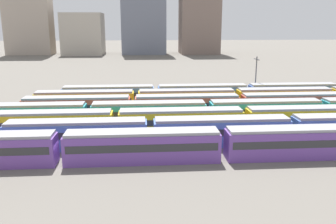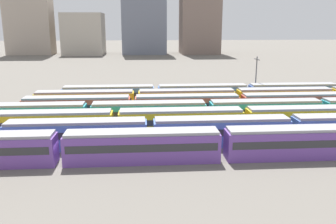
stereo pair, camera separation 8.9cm
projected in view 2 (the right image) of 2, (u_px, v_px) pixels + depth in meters
ground_plane at (86, 126)px, 56.51m from camera, size 600.00×600.00×0.00m
train_track_0 at (222, 144)px, 42.24m from camera, size 74.70×3.06×3.75m
train_track_1 at (291, 129)px, 48.00m from camera, size 74.70×3.06×3.75m
train_track_2 at (306, 119)px, 53.36m from camera, size 93.60×3.06×3.75m
train_track_3 at (208, 112)px, 57.41m from camera, size 74.70×3.06×3.75m
train_track_4 at (292, 104)px, 63.58m from camera, size 93.60×3.06×3.75m
train_track_5 at (284, 98)px, 68.65m from camera, size 93.60×3.06×3.75m
train_track_6 at (293, 92)px, 73.96m from camera, size 93.60×3.06×3.75m
catenary_pole_1 at (256, 76)px, 75.34m from camera, size 0.24×3.20×9.09m
distant_building_0 at (28, 4)px, 181.78m from camera, size 22.74×12.91×50.65m
distant_building_1 at (84, 34)px, 187.26m from camera, size 20.45×21.75×21.13m
distant_building_2 at (144, 9)px, 186.45m from camera, size 23.02×16.63×46.27m
distant_building_3 at (200, 11)px, 188.78m from camera, size 20.16×19.62×44.10m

